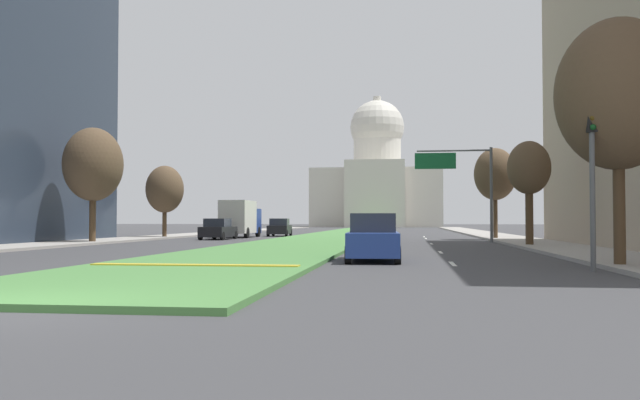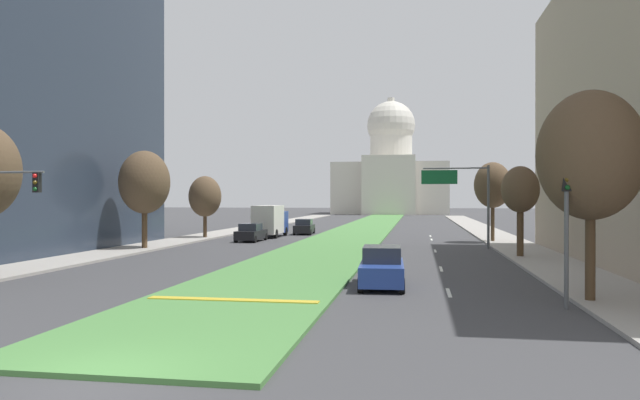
# 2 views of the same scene
# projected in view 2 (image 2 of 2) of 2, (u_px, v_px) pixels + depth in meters

# --- Properties ---
(ground_plane) EXTENTS (305.79, 305.79, 0.00)m
(ground_plane) POSITION_uv_depth(u_px,v_px,m) (368.00, 227.00, 81.17)
(ground_plane) COLOR #3D3D3F
(grass_median) EXTENTS (7.25, 125.10, 0.14)m
(grass_median) POSITION_uv_depth(u_px,v_px,m) (364.00, 229.00, 74.31)
(grass_median) COLOR #4C8442
(grass_median) RESTS_ON ground_plane
(median_curb_nose) EXTENTS (6.52, 0.50, 0.04)m
(median_curb_nose) POSITION_uv_depth(u_px,v_px,m) (232.00, 300.00, 21.84)
(median_curb_nose) COLOR gold
(median_curb_nose) RESTS_ON grass_median
(lane_dashes_right) EXTENTS (0.16, 39.51, 0.01)m
(lane_dashes_right) POSITION_uv_depth(u_px,v_px,m) (435.00, 251.00, 43.55)
(lane_dashes_right) COLOR silver
(lane_dashes_right) RESTS_ON ground_plane
(sidewalk_left) EXTENTS (4.00, 125.10, 0.15)m
(sidewalk_left) POSITION_uv_depth(u_px,v_px,m) (236.00, 231.00, 69.85)
(sidewalk_left) COLOR #9E9991
(sidewalk_left) RESTS_ON ground_plane
(sidewalk_right) EXTENTS (4.00, 125.10, 0.15)m
(sidewalk_right) POSITION_uv_depth(u_px,v_px,m) (489.00, 233.00, 65.06)
(sidewalk_right) COLOR #9E9991
(sidewalk_right) RESTS_ON ground_plane
(capitol_building) EXTENTS (28.21, 24.94, 29.49)m
(capitol_building) POSITION_uv_depth(u_px,v_px,m) (391.00, 175.00, 148.90)
(capitol_building) COLOR beige
(capitol_building) RESTS_ON ground_plane
(traffic_light_near_right) EXTENTS (0.28, 0.35, 5.20)m
(traffic_light_near_right) POSITION_uv_depth(u_px,v_px,m) (567.00, 216.00, 20.88)
(traffic_light_near_right) COLOR #515456
(traffic_light_near_right) RESTS_ON ground_plane
(overhead_guide_sign) EXTENTS (5.26, 0.20, 6.50)m
(overhead_guide_sign) POSITION_uv_depth(u_px,v_px,m) (463.00, 189.00, 46.10)
(overhead_guide_sign) COLOR #515456
(overhead_guide_sign) RESTS_ON ground_plane
(street_tree_right_near) EXTENTS (3.87, 3.87, 7.96)m
(street_tree_right_near) POSITION_uv_depth(u_px,v_px,m) (590.00, 156.00, 21.86)
(street_tree_right_near) COLOR #4C3823
(street_tree_right_near) RESTS_ON ground_plane
(street_tree_left_mid) EXTENTS (3.84, 3.84, 7.55)m
(street_tree_left_mid) POSITION_uv_depth(u_px,v_px,m) (144.00, 183.00, 44.72)
(street_tree_left_mid) COLOR #4C3823
(street_tree_left_mid) RESTS_ON ground_plane
(street_tree_right_mid) EXTENTS (2.43, 2.43, 6.04)m
(street_tree_right_mid) POSITION_uv_depth(u_px,v_px,m) (520.00, 191.00, 38.43)
(street_tree_right_mid) COLOR #4C3823
(street_tree_right_mid) RESTS_ON ground_plane
(street_tree_left_far) EXTENTS (3.15, 3.15, 6.08)m
(street_tree_left_far) POSITION_uv_depth(u_px,v_px,m) (205.00, 197.00, 56.97)
(street_tree_left_far) COLOR #4C3823
(street_tree_left_far) RESTS_ON ground_plane
(street_tree_right_far) EXTENTS (3.24, 3.24, 7.13)m
(street_tree_right_far) POSITION_uv_depth(u_px,v_px,m) (493.00, 185.00, 52.02)
(street_tree_right_far) COLOR #4C3823
(street_tree_right_far) RESTS_ON ground_plane
(sedan_lead_stopped) EXTENTS (2.13, 4.67, 1.78)m
(sedan_lead_stopped) POSITION_uv_depth(u_px,v_px,m) (382.00, 268.00, 26.17)
(sedan_lead_stopped) COLOR navy
(sedan_lead_stopped) RESTS_ON ground_plane
(sedan_midblock) EXTENTS (2.01, 4.45, 1.65)m
(sedan_midblock) POSITION_uv_depth(u_px,v_px,m) (251.00, 233.00, 53.45)
(sedan_midblock) COLOR black
(sedan_midblock) RESTS_ON ground_plane
(sedan_distant) EXTENTS (2.19, 4.53, 1.67)m
(sedan_distant) POSITION_uv_depth(u_px,v_px,m) (304.00, 227.00, 63.93)
(sedan_distant) COLOR black
(sedan_distant) RESTS_ON ground_plane
(box_truck_delivery) EXTENTS (2.40, 6.40, 3.20)m
(box_truck_delivery) POSITION_uv_depth(u_px,v_px,m) (270.00, 220.00, 59.43)
(box_truck_delivery) COLOR navy
(box_truck_delivery) RESTS_ON ground_plane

